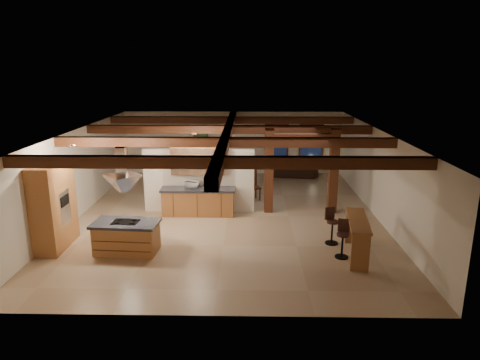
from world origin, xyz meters
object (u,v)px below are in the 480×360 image
object	(u,v)px
sofa	(292,170)
dining_table	(228,189)
kitchen_island	(127,237)
bar_counter	(357,231)

from	to	relation	value
sofa	dining_table	bearing A→B (deg)	55.98
dining_table	sofa	size ratio (longest dim) A/B	0.77
kitchen_island	bar_counter	size ratio (longest dim) A/B	0.90
kitchen_island	bar_counter	bearing A→B (deg)	-1.29
kitchen_island	bar_counter	world-z (taller)	bar_counter
dining_table	bar_counter	world-z (taller)	bar_counter
kitchen_island	sofa	bearing A→B (deg)	57.71
sofa	bar_counter	size ratio (longest dim) A/B	1.07
sofa	kitchen_island	bearing A→B (deg)	64.33
dining_table	sofa	xyz separation A→B (m)	(2.77, 3.23, 0.02)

